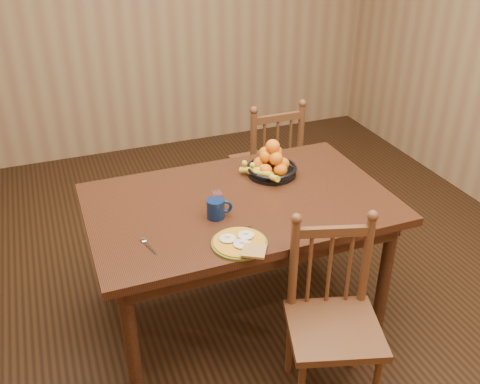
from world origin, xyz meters
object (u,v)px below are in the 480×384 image
object	(u,v)px
breakfast_plate	(240,243)
fruit_bowl	(271,164)
chair_far	(268,164)
coffee_mug	(217,208)
dining_table	(240,214)
chair_near	(333,320)

from	to	relation	value
breakfast_plate	fruit_bowl	size ratio (longest dim) A/B	0.95
chair_far	coffee_mug	xyz separation A→B (m)	(-0.72, -0.98, 0.34)
chair_far	fruit_bowl	xyz separation A→B (m)	(-0.28, -0.66, 0.35)
fruit_bowl	chair_far	bearing A→B (deg)	67.05
dining_table	fruit_bowl	world-z (taller)	fruit_bowl
chair_far	breakfast_plate	bearing A→B (deg)	60.47
chair_far	fruit_bowl	bearing A→B (deg)	66.63
dining_table	chair_near	xyz separation A→B (m)	(0.19, -0.70, -0.22)
chair_near	breakfast_plate	world-z (taller)	chair_near
chair_far	chair_near	size ratio (longest dim) A/B	1.03
dining_table	coffee_mug	world-z (taller)	coffee_mug
fruit_bowl	breakfast_plate	bearing A→B (deg)	-125.18
dining_table	breakfast_plate	xyz separation A→B (m)	(-0.15, -0.39, 0.10)
dining_table	coffee_mug	distance (m)	0.25
chair_near	breakfast_plate	bearing A→B (deg)	153.56
fruit_bowl	chair_near	bearing A→B (deg)	-95.10
chair_near	fruit_bowl	world-z (taller)	fruit_bowl
chair_far	breakfast_plate	distance (m)	1.47
chair_near	chair_far	bearing A→B (deg)	94.02
dining_table	chair_far	size ratio (longest dim) A/B	1.68
breakfast_plate	dining_table	bearing A→B (deg)	69.01
chair_far	coffee_mug	bearing A→B (deg)	53.35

